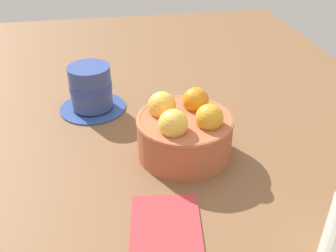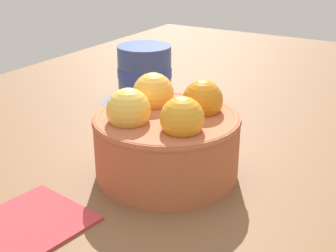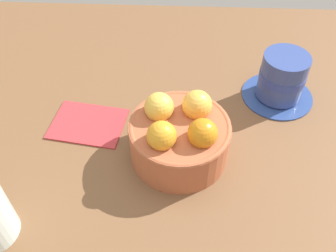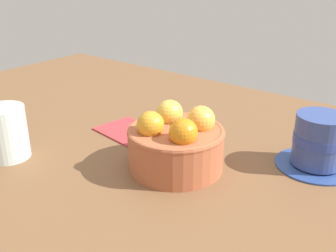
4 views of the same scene
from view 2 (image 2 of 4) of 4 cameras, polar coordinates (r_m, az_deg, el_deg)
name	(u,v)px [view 2 (image 2 of 4)]	position (r cm, az deg, el deg)	size (l,w,h in cm)	color
ground_plane	(167,186)	(52.04, -0.16, -7.40)	(157.56, 93.73, 3.11)	brown
terracotta_bowl	(166,136)	(49.31, -0.20, -1.28)	(15.63, 15.63, 10.37)	#AD5938
coffee_cup	(145,77)	(71.06, -2.88, 6.04)	(13.05, 13.05, 9.07)	navy
folded_napkin	(16,229)	(44.12, -18.13, -11.89)	(12.42, 9.30, 0.60)	#B23338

